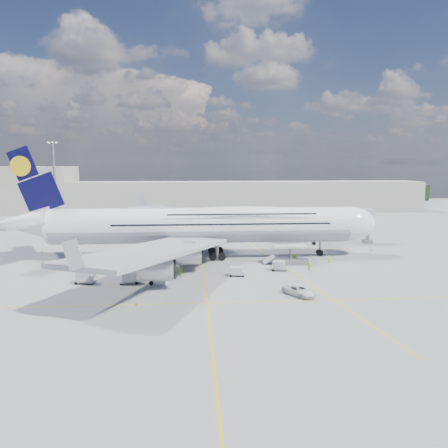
{
  "coord_description": "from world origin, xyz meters",
  "views": [
    {
      "loc": [
        -1.9,
        -79.32,
        19.63
      ],
      "look_at": [
        4.43,
        8.0,
        7.25
      ],
      "focal_mm": 35.0,
      "sensor_mm": 36.0,
      "label": 1
    }
  ],
  "objects": [
    {
      "name": "cone_wing_left_outer",
      "position": [
        -11.72,
        42.56,
        0.28
      ],
      "size": [
        0.46,
        0.46,
        0.59
      ],
      "color": "orange",
      "rests_on": "ground"
    },
    {
      "name": "light_mast",
      "position": [
        -40.0,
        45.0,
        13.21
      ],
      "size": [
        3.0,
        0.7,
        25.5
      ],
      "color": "gray",
      "rests_on": "ground"
    },
    {
      "name": "catering_truck_outer",
      "position": [
        -20.55,
        40.93,
        1.74
      ],
      "size": [
        6.26,
        2.48,
        3.75
      ],
      "rotation": [
        0.0,
        0.0,
        0.01
      ],
      "color": "gray",
      "rests_on": "ground"
    },
    {
      "name": "cone_nose",
      "position": [
        37.78,
        13.56,
        0.25
      ],
      "size": [
        0.41,
        0.41,
        0.53
      ],
      "color": "orange",
      "rests_on": "ground"
    },
    {
      "name": "ground",
      "position": [
        0.0,
        0.0,
        0.0
      ],
      "size": [
        300.0,
        300.0,
        0.0
      ],
      "primitive_type": "plane",
      "color": "gray",
      "rests_on": "ground"
    },
    {
      "name": "dolly_nose_near",
      "position": [
        13.67,
        -2.5,
        0.97
      ],
      "size": [
        3.2,
        2.41,
        1.8
      ],
      "rotation": [
        0.0,
        0.0,
        -0.35
      ],
      "color": "gray",
      "rests_on": "ground"
    },
    {
      "name": "cone_wing_right_inner",
      "position": [
        -10.09,
        0.65,
        0.23
      ],
      "size": [
        0.38,
        0.38,
        0.48
      ],
      "color": "orange",
      "rests_on": "ground"
    },
    {
      "name": "crew_van",
      "position": [
        18.0,
        3.24,
        0.94
      ],
      "size": [
        0.75,
        1.01,
        1.89
      ],
      "primitive_type": "imported",
      "rotation": [
        0.0,
        0.0,
        1.74
      ],
      "color": "#9DEB18",
      "rests_on": "ground"
    },
    {
      "name": "dolly_nose_far",
      "position": [
        5.63,
        -5.81,
        0.9
      ],
      "size": [
        2.84,
        1.84,
        1.67
      ],
      "rotation": [
        0.0,
        0.0,
        -0.17
      ],
      "color": "gray",
      "rests_on": "ground"
    },
    {
      "name": "taxi_line_diag",
      "position": [
        14.0,
        10.0,
        0.01
      ],
      "size": [
        14.16,
        99.06,
        0.01
      ],
      "primitive_type": "cube",
      "rotation": [
        0.0,
        0.0,
        0.14
      ],
      "color": "#DBBD0B",
      "rests_on": "ground"
    },
    {
      "name": "taxi_line_cross",
      "position": [
        0.0,
        -20.0,
        0.01
      ],
      "size": [
        120.0,
        0.25,
        0.01
      ],
      "primitive_type": "cube",
      "color": "#DBBD0B",
      "rests_on": "ground"
    },
    {
      "name": "cone_tail",
      "position": [
        -34.96,
        16.7,
        0.25
      ],
      "size": [
        0.4,
        0.4,
        0.51
      ],
      "color": "orange",
      "rests_on": "ground"
    },
    {
      "name": "dolly_row_c",
      "position": [
        -12.35,
        -9.19,
        1.06
      ],
      "size": [
        3.33,
        2.14,
        1.97
      ],
      "rotation": [
        0.0,
        0.0,
        0.16
      ],
      "color": "gray",
      "rests_on": "ground"
    },
    {
      "name": "crew_tug",
      "position": [
        -9.75,
        -4.53,
        0.82
      ],
      "size": [
        1.2,
        0.91,
        1.65
      ],
      "primitive_type": "imported",
      "rotation": [
        0.0,
        0.0,
        -0.32
      ],
      "color": "#B1F71A",
      "rests_on": "ground"
    },
    {
      "name": "service_van",
      "position": [
        13.79,
        -17.56,
        0.76
      ],
      "size": [
        5.04,
        5.96,
        1.52
      ],
      "primitive_type": "imported",
      "rotation": [
        0.0,
        0.0,
        0.56
      ],
      "color": "white",
      "rests_on": "ground"
    },
    {
      "name": "crew_loader",
      "position": [
        19.05,
        -3.65,
        0.89
      ],
      "size": [
        1.08,
        1.0,
        1.79
      ],
      "primitive_type": "imported",
      "rotation": [
        0.0,
        0.0,
        -0.47
      ],
      "color": "#CEF019",
      "rests_on": "ground"
    },
    {
      "name": "taxi_line_main",
      "position": [
        0.0,
        0.0,
        0.01
      ],
      "size": [
        0.25,
        220.0,
        0.01
      ],
      "primitive_type": "cube",
      "color": "#DBBD0B",
      "rests_on": "ground"
    },
    {
      "name": "hangar",
      "position": [
        -70.0,
        100.0,
        9.0
      ],
      "size": [
        40.0,
        22.0,
        18.0
      ],
      "primitive_type": "cube",
      "color": "#B2AD9E",
      "rests_on": "ground"
    },
    {
      "name": "dolly_back",
      "position": [
        -19.55,
        -8.65,
        1.12
      ],
      "size": [
        3.51,
        2.2,
        2.08
      ],
      "rotation": [
        0.0,
        0.0,
        -0.14
      ],
      "color": "gray",
      "rests_on": "ground"
    },
    {
      "name": "tree_line",
      "position": [
        40.0,
        140.0,
        4.0
      ],
      "size": [
        160.0,
        6.0,
        8.0
      ],
      "primitive_type": "cube",
      "color": "#193814",
      "rests_on": "ground"
    },
    {
      "name": "jet_bridge",
      "position": [
        29.81,
        20.94,
        6.85
      ],
      "size": [
        18.8,
        12.1,
        8.5
      ],
      "color": "#B7B7BC",
      "rests_on": "ground"
    },
    {
      "name": "dolly_row_b",
      "position": [
        -8.44,
        -5.37,
        0.87
      ],
      "size": [
        2.71,
        1.66,
        1.63
      ],
      "rotation": [
        0.0,
        0.0,
        -0.12
      ],
      "color": "gray",
      "rests_on": "ground"
    },
    {
      "name": "crew_wing",
      "position": [
        -4.05,
        -5.67,
        0.94
      ],
      "size": [
        0.49,
        1.12,
        1.88
      ],
      "primitive_type": "imported",
      "rotation": [
        0.0,
        0.0,
        1.6
      ],
      "color": "#A8DE17",
      "rests_on": "ground"
    },
    {
      "name": "cargo_loader",
      "position": [
        16.82,
        2.89,
        1.25
      ],
      "size": [
        8.53,
        3.2,
        3.67
      ],
      "color": "silver",
      "rests_on": "ground"
    },
    {
      "name": "catering_truck_inner",
      "position": [
        -3.9,
        22.81,
        1.82
      ],
      "size": [
        7.02,
        4.93,
        3.86
      ],
      "rotation": [
        0.0,
        0.0,
        0.48
      ],
      "color": "gray",
      "rests_on": "ground"
    },
    {
      "name": "terminal",
      "position": [
        0.0,
        95.0,
        6.0
      ],
      "size": [
        180.0,
        16.0,
        12.0
      ],
      "primitive_type": "cube",
      "color": "#B2AD9E",
      "rests_on": "ground"
    },
    {
      "name": "cone_wing_right_outer",
      "position": [
        -9.83,
        -20.28,
        0.23
      ],
      "size": [
        0.37,
        0.37,
        0.48
      ],
      "color": "orange",
      "rests_on": "ground"
    },
    {
      "name": "crew_nose",
      "position": [
        24.5,
        1.68,
        0.89
      ],
      "size": [
        0.77,
        0.65,
        1.79
      ],
      "primitive_type": "imported",
      "rotation": [
        0.0,
        0.0,
        0.4
      ],
      "color": "#BBE317",
      "rests_on": "ground"
    },
    {
      "name": "baggage_tug",
      "position": [
        -7.66,
        -9.7,
        0.78
      ],
      "size": [
        3.06,
        1.92,
        1.77
      ],
      "rotation": [
        0.0,
        0.0,
        -0.23
      ],
      "color": "white",
      "rests_on": "ground"
    },
    {
      "name": "airliner",
      "position": [
        0.26,
        10.0,
        6.87
      ],
      "size": [
        77.26,
        79.15,
        23.71
      ],
      "color": "white",
      "rests_on": "ground"
    },
    {
      "name": "cone_wing_left_inner",
      "position": [
        -2.59,
        28.97,
        0.25
      ],
      "size": [
        0.41,
        0.41,
        0.52
      ],
      "color": "orange",
      "rests_on": "ground"
    },
    {
      "name": "dolly_row_a",
      "position": [
        -20.3,
        -3.94,
        0.91
      ],
      "size": [
        2.91,
        1.94,
        1.69
      ],
      "rotation": [
        0.0,
        0.0,
        -0.21
      ],
      "color": "gray",
      "rests_on": "ground"
    }
  ]
}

